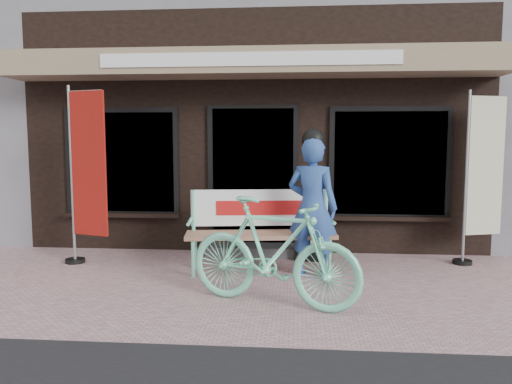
# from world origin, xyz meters

# --- Properties ---
(ground) EXTENTS (70.00, 70.00, 0.00)m
(ground) POSITION_xyz_m (0.00, 0.00, 0.00)
(ground) COLOR #C09296
(ground) RESTS_ON ground
(storefront) EXTENTS (7.00, 6.77, 6.00)m
(storefront) POSITION_xyz_m (0.00, 4.96, 2.99)
(storefront) COLOR black
(storefront) RESTS_ON ground
(bench) EXTENTS (1.97, 0.74, 1.04)m
(bench) POSITION_xyz_m (0.19, 0.96, 0.61)
(bench) COLOR #75E5B8
(bench) RESTS_ON ground
(person) EXTENTS (0.73, 0.60, 1.83)m
(person) POSITION_xyz_m (0.85, 0.71, 0.90)
(person) COLOR #2A4C94
(person) RESTS_ON ground
(bicycle) EXTENTS (1.93, 1.13, 1.12)m
(bicycle) POSITION_xyz_m (0.42, -0.44, 0.56)
(bicycle) COLOR #75E5B8
(bicycle) RESTS_ON ground
(nobori_red) EXTENTS (0.71, 0.36, 2.42)m
(nobori_red) POSITION_xyz_m (-2.16, 1.03, 1.25)
(nobori_red) COLOR gray
(nobori_red) RESTS_ON ground
(nobori_cream) EXTENTS (0.70, 0.34, 2.35)m
(nobori_cream) POSITION_xyz_m (3.15, 1.54, 1.21)
(nobori_cream) COLOR gray
(nobori_cream) RESTS_ON ground
(menu_stand) EXTENTS (0.42, 0.13, 0.84)m
(menu_stand) POSITION_xyz_m (0.84, 1.45, 0.43)
(menu_stand) COLOR black
(menu_stand) RESTS_ON ground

